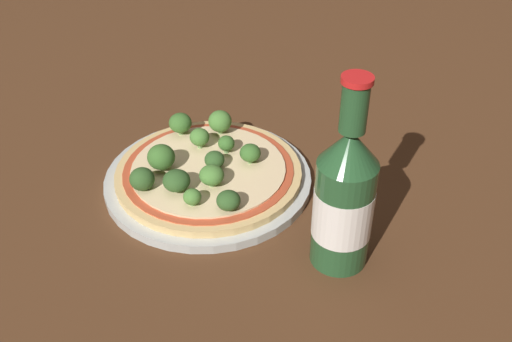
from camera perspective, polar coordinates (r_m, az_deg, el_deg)
ground_plane at (r=0.82m, az=-5.47°, el=-0.04°), size 3.00×3.00×0.00m
plate at (r=0.80m, az=-4.56°, el=-0.78°), size 0.27×0.27×0.01m
pizza at (r=0.79m, az=-4.53°, el=-0.05°), size 0.25×0.25×0.01m
broccoli_floret_0 at (r=0.84m, az=-3.45°, el=4.75°), size 0.03×0.03×0.03m
broccoli_floret_1 at (r=0.71m, az=-2.64°, el=-2.83°), size 0.03×0.03×0.02m
broccoli_floret_2 at (r=0.78m, az=-0.56°, el=1.73°), size 0.03×0.03×0.03m
broccoli_floret_3 at (r=0.78m, az=-9.02°, el=1.32°), size 0.04×0.04×0.04m
broccoli_floret_4 at (r=0.74m, az=-7.59°, el=-0.92°), size 0.03×0.03×0.03m
broccoli_floret_5 at (r=0.72m, az=-6.09°, el=-2.48°), size 0.02×0.02×0.02m
broccoli_floret_6 at (r=0.75m, az=-4.25°, el=-0.40°), size 0.03×0.03×0.03m
broccoli_floret_7 at (r=0.82m, az=-5.64°, el=3.24°), size 0.03×0.03×0.03m
broccoli_floret_8 at (r=0.81m, az=-2.85°, el=2.64°), size 0.02×0.02×0.02m
broccoli_floret_9 at (r=0.85m, az=-7.22°, el=4.56°), size 0.03×0.03×0.03m
broccoli_floret_10 at (r=0.78m, az=-3.97°, el=1.08°), size 0.03×0.03×0.02m
broccoli_floret_11 at (r=0.75m, az=-10.80°, el=-0.76°), size 0.03×0.03×0.03m
beer_bottle at (r=0.64m, az=8.40°, el=-2.59°), size 0.07×0.07×0.23m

